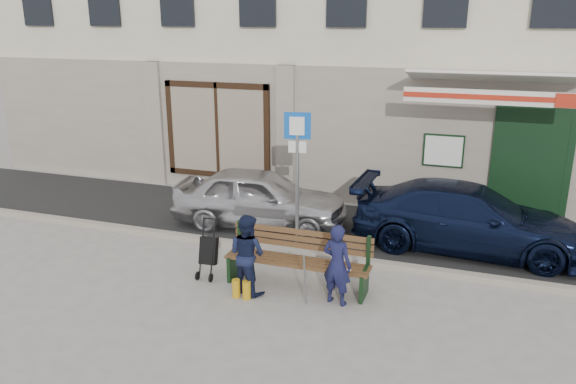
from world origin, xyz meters
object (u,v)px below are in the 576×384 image
at_px(car_navy, 468,218).
at_px(bench, 295,260).
at_px(woman, 247,254).
at_px(man, 337,265).
at_px(car_silver, 260,198).
at_px(stroller, 208,252).
at_px(parking_sign, 297,160).

xyz_separation_m(car_navy, bench, (-2.61, -2.57, -0.17)).
relative_size(bench, woman, 1.82).
bearing_deg(bench, man, -22.95).
distance_m(bench, woman, 0.81).
xyz_separation_m(car_navy, woman, (-3.27, -3.00, 0.03)).
height_order(car_navy, man, man).
height_order(bench, man, man).
distance_m(car_silver, stroller, 2.58).
distance_m(car_navy, bench, 3.67).
relative_size(car_navy, bench, 1.80).
bearing_deg(car_silver, bench, -152.11).
xyz_separation_m(bench, stroller, (-1.50, -0.12, -0.01)).
xyz_separation_m(bench, woman, (-0.65, -0.43, 0.20)).
relative_size(car_navy, parking_sign, 1.64).
bearing_deg(car_silver, woman, -167.10).
relative_size(car_silver, car_navy, 0.85).
xyz_separation_m(man, stroller, (-2.30, 0.21, -0.20)).
bearing_deg(parking_sign, man, -66.82).
bearing_deg(car_navy, woman, 134.71).
bearing_deg(man, bench, -9.62).
bearing_deg(car_navy, parking_sign, 110.76).
relative_size(parking_sign, bench, 1.10).
distance_m(car_silver, parking_sign, 1.84).
bearing_deg(stroller, parking_sign, 54.21).
bearing_deg(stroller, car_navy, 29.47).
relative_size(car_silver, man, 2.82).
xyz_separation_m(car_silver, stroller, (0.08, -2.58, -0.17)).
relative_size(car_silver, bench, 1.53).
distance_m(bench, man, 0.88).
xyz_separation_m(parking_sign, bench, (0.46, -1.53, -1.30)).
relative_size(bench, stroller, 2.37).
bearing_deg(woman, car_silver, -54.13).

